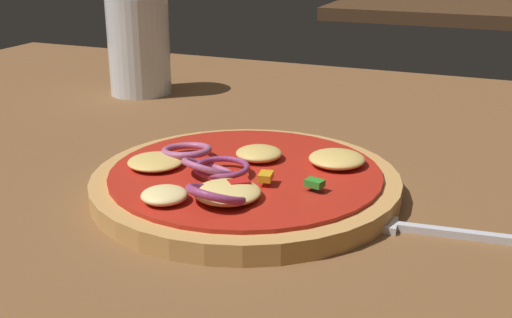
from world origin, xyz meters
name	(u,v)px	position (x,y,z in m)	size (l,w,h in m)	color
dining_table	(283,240)	(0.00, 0.00, 0.02)	(1.30, 1.02, 0.03)	brown
pizza	(244,181)	(-0.04, 0.03, 0.04)	(0.23, 0.23, 0.03)	tan
fork	(436,231)	(0.10, 0.02, 0.03)	(0.17, 0.03, 0.01)	silver
beer_glass	(139,48)	(-0.28, 0.27, 0.09)	(0.07, 0.07, 0.11)	silver
background_table	(464,10)	(-0.02, 1.41, 0.02)	(0.66, 0.45, 0.03)	#4C301C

